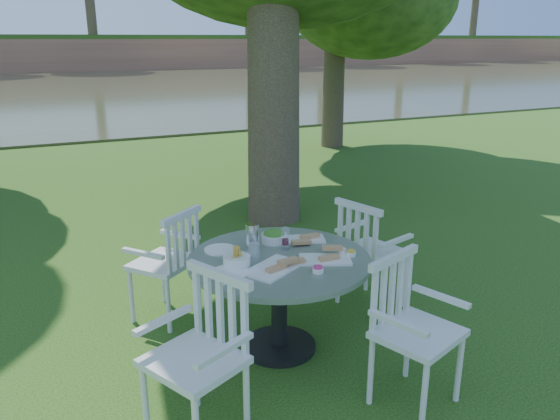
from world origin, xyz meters
The scene contains 8 objects.
ground centered at (0.00, 0.00, 0.00)m, with size 140.00×140.00×0.00m, color #183B0C.
table centered at (-0.36, -0.56, 0.60)m, with size 1.34×1.34×0.75m.
chair_ne centered at (0.59, -0.27, 0.57)m, with size 0.58×0.60×0.98m.
chair_nw centered at (-0.96, 0.23, 0.56)m, with size 0.66×0.66×0.96m.
chair_sw centered at (-1.12, -1.20, 0.59)m, with size 0.65×0.66×1.00m.
chair_se centered at (0.13, -1.42, 0.57)m, with size 0.62×0.60×0.98m.
tableware centered at (-0.44, -0.49, 0.79)m, with size 1.10×0.83×0.20m.
river centered at (0.00, 23.00, 0.00)m, with size 100.00×28.00×0.12m, color #373A22.
Camera 1 is at (-1.90, -3.90, 2.28)m, focal length 35.00 mm.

